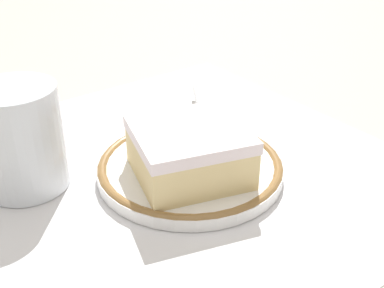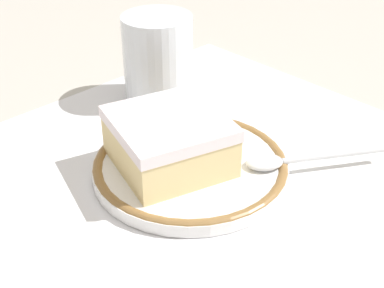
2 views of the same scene
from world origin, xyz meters
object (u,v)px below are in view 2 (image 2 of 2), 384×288
Objects in this scene: plate at (192,167)px; napkin at (368,166)px; spoon at (286,160)px; cake_slice at (169,141)px; cup at (158,64)px.

plate is 0.16m from napkin.
spoon reaches higher than napkin.
spoon is (-0.07, -0.07, -0.02)m from cake_slice.
plate is at bearing 49.29° from napkin.
cake_slice is (0.01, 0.01, 0.03)m from plate.
cup reaches higher than cake_slice.
napkin is at bearing -131.01° from cake_slice.
spoon is 1.26× the size of cup.
plate is 1.49× the size of cake_slice.
cake_slice is 0.85× the size of napkin.
plate is 0.15m from cup.
cup is (0.13, -0.08, 0.03)m from plate.
plate is 1.46× the size of spoon.
napkin is (-0.12, -0.14, -0.03)m from cake_slice.
plate reaches higher than napkin.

